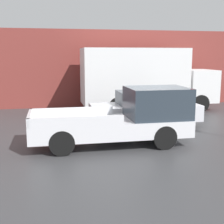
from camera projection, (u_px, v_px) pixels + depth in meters
name	position (u px, v px, depth m)	size (l,w,h in m)	color
ground_plane	(142.00, 139.00, 12.17)	(60.00, 60.00, 0.00)	#3D3D3F
building_wall	(104.00, 68.00, 19.68)	(28.00, 0.15, 4.79)	brown
pickup_truck	(127.00, 118.00, 11.25)	(5.65, 1.98, 2.06)	silver
car	(145.00, 108.00, 14.22)	(4.90, 1.95, 1.61)	silver
delivery_truck	(144.00, 78.00, 18.04)	(7.82, 2.44, 3.61)	white
newspaper_box	(125.00, 98.00, 19.95)	(0.45, 0.40, 1.09)	#194CB2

